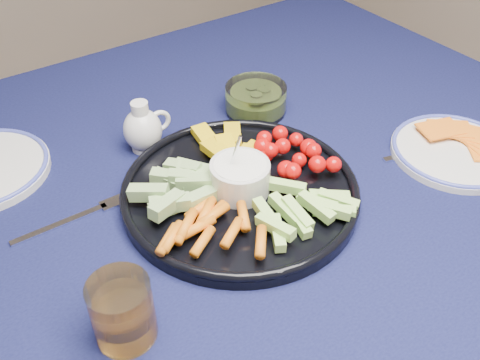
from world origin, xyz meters
TOP-DOWN VIEW (x-y plane):
  - dining_table at (0.00, 0.00)m, footprint 1.67×1.07m
  - crudite_platter at (0.11, -0.09)m, footprint 0.38×0.38m
  - creamer_pitcher at (0.05, 0.12)m, footprint 0.09×0.07m
  - pickle_bowl at (0.28, 0.11)m, footprint 0.12×0.12m
  - cheese_plate at (0.49, -0.21)m, footprint 0.22×0.22m
  - juice_tumbler at (-0.15, -0.22)m, footprint 0.08×0.08m
  - fork_left at (-0.12, 0.02)m, footprint 0.18×0.02m
  - fork_right at (0.48, -0.18)m, footprint 0.19×0.06m

SIDE VIEW (x-z plane):
  - dining_table at x=0.00m, z-range 0.29..1.03m
  - fork_left at x=-0.12m, z-range 0.75..0.75m
  - fork_right at x=0.48m, z-range 0.75..0.75m
  - cheese_plate at x=0.49m, z-range 0.74..0.77m
  - crudite_platter at x=0.11m, z-range 0.71..0.83m
  - pickle_bowl at x=0.28m, z-range 0.74..0.80m
  - juice_tumbler at x=-0.15m, z-range 0.74..0.83m
  - creamer_pitcher at x=0.05m, z-range 0.74..0.84m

